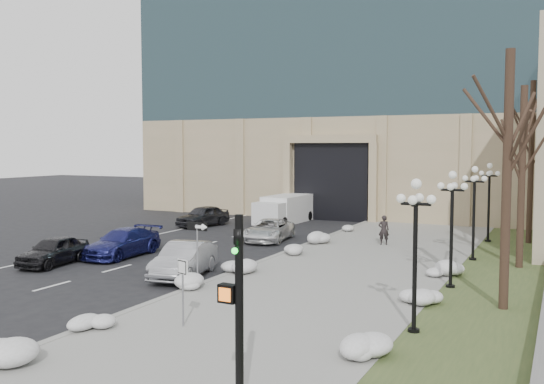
{
  "coord_description": "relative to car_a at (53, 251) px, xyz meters",
  "views": [
    {
      "loc": [
        12.27,
        -12.07,
        5.71
      ],
      "look_at": [
        -0.56,
        14.43,
        3.5
      ],
      "focal_mm": 40.0,
      "sensor_mm": 36.0,
      "label": 1
    }
  ],
  "objects": [
    {
      "name": "lamppost_c",
      "position": [
        18.13,
        9.66,
        2.38
      ],
      "size": [
        1.18,
        1.18,
        4.76
      ],
      "color": "black",
      "rests_on": "ground"
    },
    {
      "name": "tree_mid",
      "position": [
        20.33,
        8.66,
        4.81
      ],
      "size": [
        3.2,
        3.2,
        8.5
      ],
      "color": "black",
      "rests_on": "ground"
    },
    {
      "name": "tree_near",
      "position": [
        20.33,
        0.66,
        5.13
      ],
      "size": [
        3.2,
        3.2,
        9.0
      ],
      "color": "black",
      "rests_on": "ground"
    },
    {
      "name": "lamppost_d",
      "position": [
        18.13,
        16.16,
        2.38
      ],
      "size": [
        1.18,
        1.18,
        4.76
      ],
      "color": "black",
      "rests_on": "ground"
    },
    {
      "name": "curb",
      "position": [
        8.83,
        4.66,
        -0.63
      ],
      "size": [
        0.3,
        40.0,
        0.14
      ],
      "primitive_type": "cube",
      "color": "gray",
      "rests_on": "ground"
    },
    {
      "name": "sidewalk",
      "position": [
        13.33,
        4.66,
        -0.64
      ],
      "size": [
        9.0,
        40.0,
        0.12
      ],
      "primitive_type": "cube",
      "color": "gray",
      "rests_on": "ground"
    },
    {
      "name": "tree_far",
      "position": [
        20.33,
        16.66,
        5.46
      ],
      "size": [
        3.2,
        3.2,
        9.5
      ],
      "color": "black",
      "rests_on": "ground"
    },
    {
      "name": "snow_clump_b",
      "position": [
        9.36,
        -7.38,
        -0.4
      ],
      "size": [
        1.1,
        1.6,
        0.36
      ],
      "primitive_type": "ellipsoid",
      "color": "silver",
      "rests_on": "sidewalk"
    },
    {
      "name": "car_d",
      "position": [
        6.07,
        11.29,
        -0.04
      ],
      "size": [
        2.87,
        5.02,
        1.32
      ],
      "primitive_type": "imported",
      "rotation": [
        0.0,
        0.0,
        0.15
      ],
      "color": "silver",
      "rests_on": "ground"
    },
    {
      "name": "office_tower",
      "position": [
        7.82,
        34.24,
        17.8
      ],
      "size": [
        40.0,
        24.7,
        36.0
      ],
      "color": "tan",
      "rests_on": "ground"
    },
    {
      "name": "snow_clump_f",
      "position": [
        9.29,
        11.31,
        -0.4
      ],
      "size": [
        1.1,
        1.6,
        0.36
      ],
      "primitive_type": "ellipsoid",
      "color": "silver",
      "rests_on": "sidewalk"
    },
    {
      "name": "pedestrian",
      "position": [
        12.9,
        12.23,
        0.27
      ],
      "size": [
        0.72,
        0.61,
        1.69
      ],
      "primitive_type": "imported",
      "rotation": [
        0.0,
        0.0,
        3.53
      ],
      "color": "black",
      "rests_on": "sidewalk"
    },
    {
      "name": "car_a",
      "position": [
        0.0,
        0.0,
        0.0
      ],
      "size": [
        2.14,
        4.26,
        1.39
      ],
      "primitive_type": "imported",
      "rotation": [
        0.0,
        0.0,
        0.13
      ],
      "color": "black",
      "rests_on": "ground"
    },
    {
      "name": "snow_clump_d",
      "position": [
        9.14,
        1.7,
        -0.4
      ],
      "size": [
        1.1,
        1.6,
        0.36
      ],
      "primitive_type": "ellipsoid",
      "color": "silver",
      "rests_on": "sidewalk"
    },
    {
      "name": "ground",
      "position": [
        9.83,
        -9.34,
        -0.7
      ],
      "size": [
        160.0,
        160.0,
        0.0
      ],
      "primitive_type": "plane",
      "color": "black",
      "rests_on": "ground"
    },
    {
      "name": "keep_sign",
      "position": [
        11.54,
        -5.97,
        0.94
      ],
      "size": [
        0.46,
        0.19,
        2.23
      ],
      "rotation": [
        0.0,
        0.0,
        -0.34
      ],
      "color": "slate",
      "rests_on": "ground"
    },
    {
      "name": "snow_clump_e",
      "position": [
        9.35,
        7.16,
        -0.4
      ],
      "size": [
        1.1,
        1.6,
        0.36
      ],
      "primitive_type": "ellipsoid",
      "color": "silver",
      "rests_on": "sidewalk"
    },
    {
      "name": "car_c",
      "position": [
        1.5,
        3.26,
        0.02
      ],
      "size": [
        2.18,
        5.01,
        1.43
      ],
      "primitive_type": "imported",
      "rotation": [
        0.0,
        0.0,
        0.04
      ],
      "color": "navy",
      "rests_on": "ground"
    },
    {
      "name": "snow_clump_g",
      "position": [
        9.36,
        16.16,
        -0.4
      ],
      "size": [
        1.1,
        1.6,
        0.36
      ],
      "primitive_type": "ellipsoid",
      "color": "silver",
      "rests_on": "sidewalk"
    },
    {
      "name": "snow_clump_j",
      "position": [
        17.58,
        5.13,
        -0.4
      ],
      "size": [
        1.1,
        1.6,
        0.36
      ],
      "primitive_type": "ellipsoid",
      "color": "silver",
      "rests_on": "sidewalk"
    },
    {
      "name": "lamppost_a",
      "position": [
        18.13,
        -3.34,
        2.38
      ],
      "size": [
        1.18,
        1.18,
        4.76
      ],
      "color": "black",
      "rests_on": "ground"
    },
    {
      "name": "snow_clump_h",
      "position": [
        17.53,
        -6.29,
        -0.4
      ],
      "size": [
        1.1,
        1.6,
        0.36
      ],
      "primitive_type": "ellipsoid",
      "color": "silver",
      "rests_on": "sidewalk"
    },
    {
      "name": "snow_clump_c",
      "position": [
        8.95,
        -1.77,
        -0.4
      ],
      "size": [
        1.1,
        1.6,
        0.36
      ],
      "primitive_type": "ellipsoid",
      "color": "silver",
      "rests_on": "sidewalk"
    },
    {
      "name": "snow_clump_a",
      "position": [
        9.34,
        -10.76,
        -0.4
      ],
      "size": [
        1.1,
        1.6,
        0.36
      ],
      "primitive_type": "ellipsoid",
      "color": "silver",
      "rests_on": "sidewalk"
    },
    {
      "name": "car_b",
      "position": [
        7.22,
        0.5,
        0.06
      ],
      "size": [
        2.55,
        4.85,
        1.52
      ],
      "primitive_type": "imported",
      "rotation": [
        0.0,
        0.0,
        0.21
      ],
      "color": "#9FA0A6",
      "rests_on": "ground"
    },
    {
      "name": "one_way_sign",
      "position": [
        9.09,
        -1.11,
        1.52
      ],
      "size": [
        1.0,
        0.27,
        2.68
      ],
      "rotation": [
        0.0,
        0.0,
        -0.04
      ],
      "color": "slate",
      "rests_on": "ground"
    },
    {
      "name": "snow_clump_i",
      "position": [
        17.66,
        0.01,
        -0.4
      ],
      "size": [
        1.1,
        1.6,
        0.36
      ],
      "primitive_type": "ellipsoid",
      "color": "silver",
      "rests_on": "sidewalk"
    },
    {
      "name": "box_truck",
      "position": [
        3.24,
        19.77,
        0.29
      ],
      "size": [
        2.44,
        6.47,
        2.03
      ],
      "rotation": [
        0.0,
        0.0,
        -0.03
      ],
      "color": "silver",
      "rests_on": "ground"
    },
    {
      "name": "grass_strip",
      "position": [
        19.83,
        4.66,
        -0.65
      ],
      "size": [
        4.0,
        40.0,
        0.1
      ],
      "primitive_type": "cube",
      "color": "#394B25",
      "rests_on": "ground"
    },
    {
      "name": "car_e",
      "position": [
        -1.17,
        15.27,
        0.05
      ],
      "size": [
        2.48,
        4.63,
        1.5
      ],
      "primitive_type": "imported",
      "rotation": [
        0.0,
        0.0,
        -0.17
      ],
      "color": "#28292D",
      "rests_on": "ground"
    },
    {
      "name": "lamppost_b",
      "position": [
        18.13,
        3.16,
        2.38
      ],
      "size": [
        1.18,
        1.18,
        4.76
      ],
      "color": "black",
      "rests_on": "ground"
    },
    {
      "name": "traffic_signal",
      "position": [
        16.23,
        -10.89,
        1.47
      ],
      "size": [
        0.74,
        0.99,
        4.35
      ],
      "rotation": [
        0.0,
        0.0,
        -0.05
      ],
      "color": "black",
      "rests_on": "ground"
    }
  ]
}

